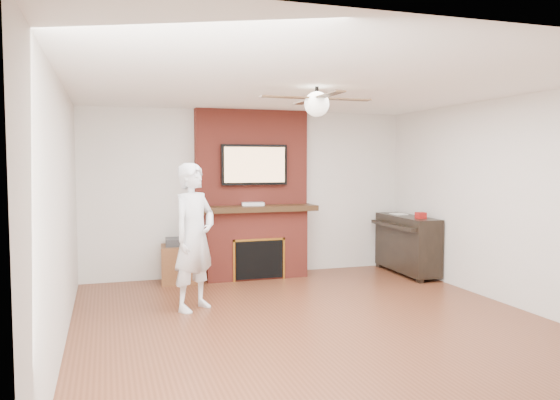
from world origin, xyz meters
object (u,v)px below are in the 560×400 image
object	(u,v)px
person	(194,237)
side_table	(181,262)
piano	(407,243)
fireplace	(254,211)

from	to	relation	value
person	side_table	size ratio (longest dim) A/B	2.69
side_table	piano	size ratio (longest dim) A/B	0.46
person	piano	xyz separation A→B (m)	(3.42, 1.04, -0.38)
fireplace	person	size ratio (longest dim) A/B	1.46
side_table	piano	xyz separation A→B (m)	(3.38, -0.48, 0.19)
fireplace	person	world-z (taller)	fireplace
fireplace	side_table	bearing A→B (deg)	-176.51
person	side_table	world-z (taller)	person
piano	side_table	bearing A→B (deg)	173.58
person	piano	distance (m)	3.59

